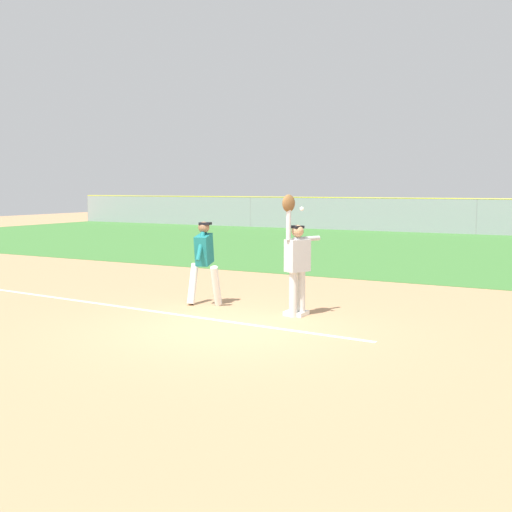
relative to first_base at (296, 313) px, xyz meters
name	(u,v)px	position (x,y,z in m)	size (l,w,h in m)	color
ground_plane	(228,329)	(-0.53, -1.60, -0.04)	(76.68, 76.68, 0.00)	tan
outfield_grass	(436,250)	(-0.53, 13.97, -0.04)	(52.78, 18.06, 0.01)	#3D7533
chalk_foul_line	(103,304)	(-4.00, -0.90, -0.04)	(12.00, 0.10, 0.01)	white
first_base	(296,313)	(0.00, 0.00, 0.00)	(0.38, 0.38, 0.08)	white
fielder	(297,257)	(0.05, -0.11, 1.08)	(0.48, 0.86, 2.28)	silver
runner	(204,257)	(-2.08, 0.01, 0.96)	(0.83, 0.84, 1.72)	white
baseball	(302,209)	(0.24, -0.32, 1.98)	(0.07, 0.07, 0.07)	white
outfield_fence	(477,216)	(-0.53, 23.00, 0.89)	(52.86, 0.08, 1.85)	#93999E
parked_car_red	(287,214)	(-13.00, 26.56, 0.63)	(4.40, 2.12, 1.25)	#B21E1E
parked_car_blue	(378,215)	(-7.04, 27.13, 0.63)	(4.40, 2.12, 1.25)	#23389E
parked_car_silver	(468,218)	(-1.56, 26.39, 0.63)	(4.56, 2.44, 1.25)	#B7B7BC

